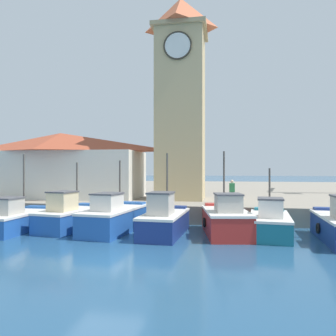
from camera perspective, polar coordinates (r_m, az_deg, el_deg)
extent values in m
plane|color=navy|center=(12.73, -10.69, -15.87)|extent=(300.00, 300.00, 0.00)
cube|color=gray|center=(40.32, 3.49, -4.22)|extent=(120.00, 40.00, 1.14)
cube|color=#2356A8|center=(23.87, -25.88, -5.92)|extent=(1.60, 0.71, 0.24)
cube|color=#2356A8|center=(20.12, -24.74, -8.66)|extent=(1.89, 4.61, 0.93)
cube|color=#2356A8|center=(21.72, -21.61, -6.47)|extent=(1.54, 0.63, 0.24)
cube|color=silver|center=(20.05, -24.74, -7.20)|extent=(1.95, 4.67, 0.12)
cube|color=#B2ADA3|center=(19.36, -26.12, -6.06)|extent=(1.11, 1.39, 0.82)
cube|color=#4C4C51|center=(19.31, -26.12, -4.73)|extent=(1.19, 1.48, 0.08)
cylinder|color=#4C4742|center=(20.38, -23.81, -2.35)|extent=(0.10, 0.10, 3.24)
torus|color=black|center=(20.88, -26.59, -8.34)|extent=(0.13, 0.52, 0.52)
cube|color=#2356A8|center=(19.66, -16.51, -8.70)|extent=(2.65, 4.69, 1.04)
cube|color=#2356A8|center=(21.19, -13.37, -6.35)|extent=(1.70, 0.87, 0.24)
cube|color=silver|center=(19.59, -16.51, -7.06)|extent=(2.72, 4.76, 0.12)
cube|color=beige|center=(18.91, -17.90, -5.60)|extent=(1.36, 1.51, 1.00)
cube|color=#4C4C51|center=(18.86, -17.90, -3.97)|extent=(1.45, 1.60, 0.08)
cylinder|color=#4C4742|center=(19.92, -15.57, -2.91)|extent=(0.10, 0.10, 2.67)
torus|color=black|center=(20.45, -18.52, -8.37)|extent=(0.21, 0.53, 0.52)
cube|color=#2356A8|center=(18.44, -9.24, -9.08)|extent=(2.57, 5.38, 1.17)
cube|color=#2356A8|center=(20.47, -6.39, -6.20)|extent=(1.73, 0.79, 0.24)
cube|color=silver|center=(18.36, -9.24, -7.12)|extent=(2.64, 5.45, 0.12)
cube|color=beige|center=(17.49, -10.53, -5.90)|extent=(1.36, 1.69, 0.83)
cube|color=#4C4C51|center=(17.45, -10.53, -4.41)|extent=(1.45, 1.77, 0.08)
cylinder|color=#4C4742|center=(18.82, -8.38, -2.72)|extent=(0.10, 0.10, 2.65)
torus|color=black|center=(19.15, -11.80, -8.74)|extent=(0.18, 0.53, 0.52)
cube|color=navy|center=(17.30, -0.58, -9.87)|extent=(2.09, 4.69, 1.05)
cube|color=navy|center=(19.18, 0.87, -6.96)|extent=(1.58, 0.69, 0.24)
cube|color=silver|center=(17.21, -0.58, -7.98)|extent=(2.16, 4.75, 0.12)
cube|color=#B2ADA3|center=(16.37, -1.25, -6.32)|extent=(1.17, 1.44, 1.05)
cube|color=#4C4C51|center=(16.31, -1.25, -4.34)|extent=(1.26, 1.52, 0.08)
cylinder|color=#4C4742|center=(17.62, -0.14, -2.49)|extent=(0.10, 0.10, 3.13)
torus|color=black|center=(17.77, -3.55, -9.61)|extent=(0.15, 0.53, 0.52)
cube|color=#AD2823|center=(17.64, 10.02, -9.45)|extent=(2.72, 4.81, 1.19)
cube|color=#AD2823|center=(19.53, 9.06, -6.43)|extent=(1.81, 0.86, 0.24)
cube|color=silver|center=(17.55, 10.02, -7.38)|extent=(2.78, 4.88, 0.12)
cube|color=#B2ADA3|center=(16.71, 10.45, -6.09)|extent=(1.42, 1.54, 0.84)
cube|color=#4C4C51|center=(16.67, 10.45, -4.51)|extent=(1.51, 1.63, 0.08)
cylinder|color=#4C4742|center=(17.98, 9.73, -2.05)|extent=(0.10, 0.10, 3.10)
torus|color=black|center=(17.72, 6.32, -9.41)|extent=(0.20, 0.53, 0.52)
cube|color=#196B7F|center=(17.88, 17.32, -9.69)|extent=(2.37, 4.65, 0.96)
cube|color=#196B7F|center=(19.76, 17.16, -7.01)|extent=(1.67, 0.77, 0.24)
cube|color=silver|center=(17.80, 17.32, -8.00)|extent=(2.43, 4.72, 0.12)
cube|color=silver|center=(16.96, 17.40, -6.71)|extent=(1.28, 1.46, 0.87)
cube|color=#4C4C51|center=(16.91, 17.40, -5.12)|extent=(1.36, 1.55, 0.08)
cylinder|color=#4C4742|center=(18.23, 17.27, -3.82)|extent=(0.10, 0.10, 2.40)
torus|color=black|center=(18.10, 14.00, -9.57)|extent=(0.18, 0.53, 0.52)
cube|color=navy|center=(19.77, 26.32, -6.55)|extent=(1.61, 0.69, 0.24)
torus|color=black|center=(17.71, 24.63, -9.52)|extent=(0.15, 0.53, 0.52)
cube|color=tan|center=(25.17, 2.25, 8.95)|extent=(3.48, 3.48, 12.57)
cube|color=tan|center=(26.95, 2.24, 22.59)|extent=(3.98, 3.98, 0.30)
pyramid|color=#C1603D|center=(27.50, 2.24, 25.21)|extent=(3.98, 3.98, 2.42)
cylinder|color=white|center=(24.66, 1.68, 20.53)|extent=(1.91, 0.12, 1.91)
torus|color=#332D23|center=(24.62, 1.67, 20.57)|extent=(2.03, 0.12, 2.03)
cube|color=silver|center=(27.93, -18.19, -1.09)|extent=(12.97, 5.21, 3.67)
pyramid|color=#A3472D|center=(28.01, -18.19, 4.24)|extent=(13.37, 5.61, 1.53)
cylinder|color=#33333D|center=(20.96, 11.09, -5.29)|extent=(0.22, 0.22, 0.85)
cube|color=#338C4C|center=(20.91, 11.09, -3.37)|extent=(0.34, 0.22, 0.56)
sphere|color=beige|center=(20.89, 11.09, -2.30)|extent=(0.20, 0.20, 0.20)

